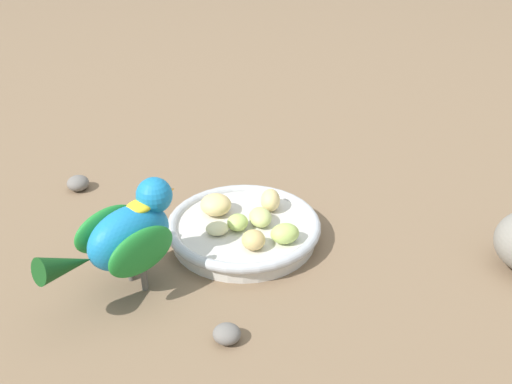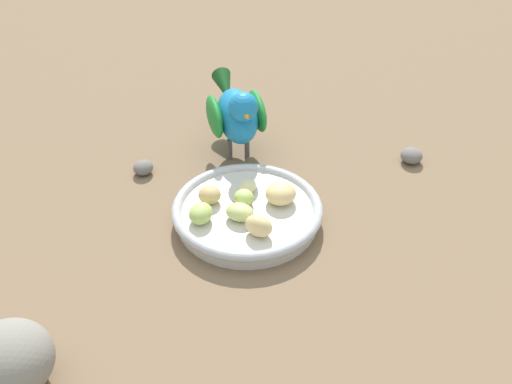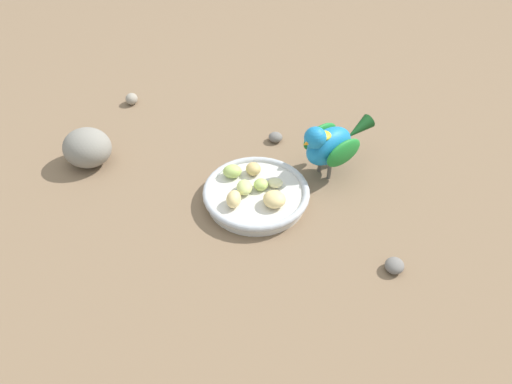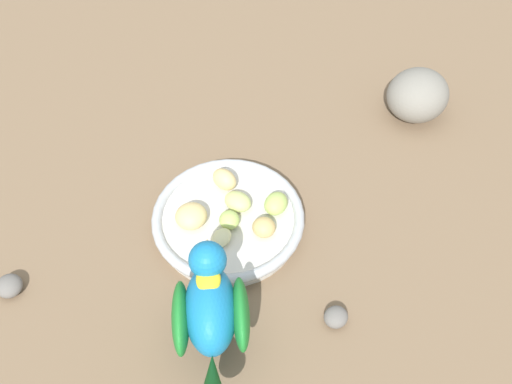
{
  "view_description": "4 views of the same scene",
  "coord_description": "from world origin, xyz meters",
  "views": [
    {
      "loc": [
        0.59,
        -0.24,
        0.44
      ],
      "look_at": [
        -0.03,
        0.03,
        0.05
      ],
      "focal_mm": 43.73,
      "sensor_mm": 36.0,
      "label": 1
    },
    {
      "loc": [
        -0.12,
        0.67,
        0.57
      ],
      "look_at": [
        -0.02,
        0.0,
        0.05
      ],
      "focal_mm": 49.07,
      "sensor_mm": 36.0,
      "label": 2
    },
    {
      "loc": [
        -0.66,
        0.17,
        0.65
      ],
      "look_at": [
        -0.04,
        0.01,
        0.05
      ],
      "focal_mm": 36.73,
      "sensor_mm": 36.0,
      "label": 3
    },
    {
      "loc": [
        0.17,
        -0.41,
        0.62
      ],
      "look_at": [
        0.02,
        0.03,
        0.04
      ],
      "focal_mm": 41.85,
      "sensor_mm": 36.0,
      "label": 4
    }
  ],
  "objects": [
    {
      "name": "apple_piece_5",
      "position": [
        0.04,
        -0.01,
        0.03
      ],
      "size": [
        0.03,
        0.03,
        0.02
      ],
      "primitive_type": "ellipsoid",
      "rotation": [
        0.0,
        0.0,
        6.21
      ],
      "color": "tan",
      "rests_on": "feeding_bowl"
    },
    {
      "name": "apple_piece_2",
      "position": [
        -0.03,
        0.05,
        0.03
      ],
      "size": [
        0.04,
        0.04,
        0.03
      ],
      "primitive_type": "ellipsoid",
      "rotation": [
        0.0,
        0.0,
        5.87
      ],
      "color": "#E5C67F",
      "rests_on": "feeding_bowl"
    },
    {
      "name": "parrot",
      "position": [
        0.03,
        -0.15,
        0.07
      ],
      "size": [
        0.11,
        0.17,
        0.12
      ],
      "rotation": [
        0.0,
        0.0,
        1.98
      ],
      "color": "#59544C",
      "rests_on": "ground_plane"
    },
    {
      "name": "pebble_0",
      "position": [
        -0.21,
        -0.17,
        0.01
      ],
      "size": [
        0.04,
        0.04,
        0.02
      ],
      "primitive_type": "ellipsoid",
      "rotation": [
        0.0,
        0.0,
        2.4
      ],
      "color": "slate",
      "rests_on": "ground_plane"
    },
    {
      "name": "rock_large",
      "position": [
        0.18,
        0.28,
        0.04
      ],
      "size": [
        0.12,
        0.12,
        0.07
      ],
      "primitive_type": "ellipsoid",
      "rotation": [
        0.0,
        0.0,
        1.07
      ],
      "color": "gray",
      "rests_on": "ground_plane"
    },
    {
      "name": "ground_plane",
      "position": [
        0.0,
        0.0,
        0.0
      ],
      "size": [
        4.0,
        4.0,
        0.0
      ],
      "primitive_type": "plane",
      "color": "#7A6047"
    },
    {
      "name": "apple_piece_6",
      "position": [
        -0.05,
        -0.02,
        0.03
      ],
      "size": [
        0.05,
        0.05,
        0.03
      ],
      "primitive_type": "ellipsoid",
      "rotation": [
        0.0,
        0.0,
        3.97
      ],
      "color": "#E5C67F",
      "rests_on": "feeding_bowl"
    },
    {
      "name": "apple_piece_0",
      "position": [
        0.0,
        -0.01,
        0.03
      ],
      "size": [
        0.03,
        0.03,
        0.02
      ],
      "primitive_type": "ellipsoid",
      "rotation": [
        0.0,
        0.0,
        2.02
      ],
      "color": "#B2CC66",
      "rests_on": "feeding_bowl"
    },
    {
      "name": "apple_piece_3",
      "position": [
        -0.0,
        -0.04,
        0.03
      ],
      "size": [
        0.03,
        0.03,
        0.02
      ],
      "primitive_type": "ellipsoid",
      "rotation": [
        0.0,
        0.0,
        1.33
      ],
      "color": "beige",
      "rests_on": "feeding_bowl"
    },
    {
      "name": "pebble_1",
      "position": [
        0.37,
        0.19,
        0.01
      ],
      "size": [
        0.04,
        0.04,
        0.02
      ],
      "primitive_type": "ellipsoid",
      "rotation": [
        0.0,
        0.0,
        5.85
      ],
      "color": "gray",
      "rests_on": "ground_plane"
    },
    {
      "name": "pebble_2",
      "position": [
        0.15,
        -0.08,
        0.01
      ],
      "size": [
        0.04,
        0.04,
        0.02
      ],
      "primitive_type": "ellipsoid",
      "rotation": [
        0.0,
        0.0,
        4.18
      ],
      "color": "slate",
      "rests_on": "ground_plane"
    },
    {
      "name": "apple_piece_1",
      "position": [
        0.05,
        0.03,
        0.03
      ],
      "size": [
        0.03,
        0.04,
        0.02
      ],
      "primitive_type": "ellipsoid",
      "rotation": [
        0.0,
        0.0,
        1.45
      ],
      "color": "#B2CC66",
      "rests_on": "feeding_bowl"
    },
    {
      "name": "feeding_bowl",
      "position": [
        -0.01,
        0.0,
        0.01
      ],
      "size": [
        0.19,
        0.19,
        0.03
      ],
      "color": "beige",
      "rests_on": "ground_plane"
    },
    {
      "name": "apple_piece_4",
      "position": [
        0.0,
        0.02,
        0.03
      ],
      "size": [
        0.04,
        0.03,
        0.02
      ],
      "primitive_type": "ellipsoid",
      "rotation": [
        0.0,
        0.0,
        2.91
      ],
      "color": "#C6D17A",
      "rests_on": "feeding_bowl"
    }
  ]
}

